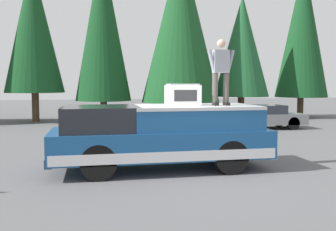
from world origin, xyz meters
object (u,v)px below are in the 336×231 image
person_on_truck_bed (221,70)px  parked_car_silver (159,117)px  pickup_truck (161,136)px  compressor_unit (183,95)px  parked_car_grey (262,117)px

person_on_truck_bed → parked_car_silver: bearing=0.4°
pickup_truck → compressor_unit: size_ratio=6.60×
compressor_unit → parked_car_grey: (7.66, -5.86, -1.35)m
pickup_truck → person_on_truck_bed: size_ratio=3.28×
compressor_unit → person_on_truck_bed: size_ratio=0.50×
compressor_unit → pickup_truck: bearing=95.5°
pickup_truck → compressor_unit: (0.06, -0.59, 1.05)m
compressor_unit → person_on_truck_bed: person_on_truck_bed is taller
person_on_truck_bed → parked_car_silver: 9.04m
parked_car_grey → compressor_unit: bearing=142.6°
compressor_unit → person_on_truck_bed: bearing=-105.0°
compressor_unit → parked_car_grey: bearing=-37.4°
compressor_unit → parked_car_grey: 9.74m
pickup_truck → parked_car_grey: (7.71, -6.46, -0.29)m
compressor_unit → parked_car_silver: bearing=-5.9°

